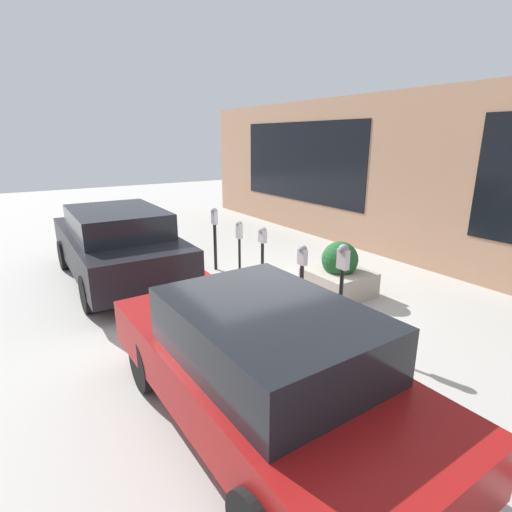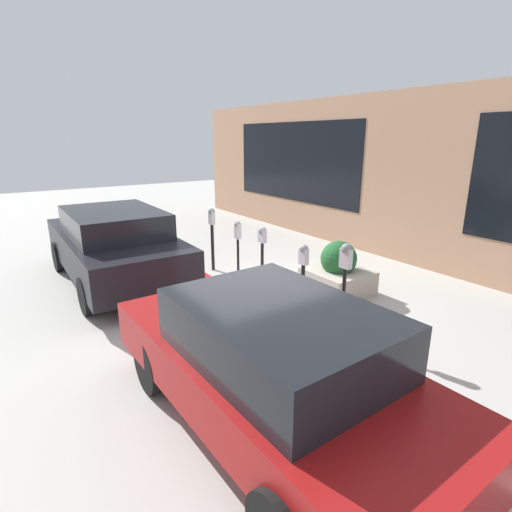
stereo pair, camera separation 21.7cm
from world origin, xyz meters
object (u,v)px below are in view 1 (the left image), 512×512
(parking_meter_nearest, at_px, (342,271))
(parked_car_middle, at_px, (118,243))
(parking_meter_fourth, at_px, (239,239))
(parking_meter_farthest, at_px, (215,230))
(parked_car_front, at_px, (261,364))
(planter_box, at_px, (339,274))
(parking_meter_second, at_px, (302,268))
(parking_meter_middle, at_px, (262,247))

(parking_meter_nearest, relative_size, parked_car_middle, 0.33)
(parking_meter_fourth, distance_m, parking_meter_farthest, 1.05)
(parking_meter_nearest, xyz_separation_m, parked_car_front, (-0.94, 2.01, -0.36))
(parking_meter_fourth, relative_size, planter_box, 1.17)
(parking_meter_fourth, xyz_separation_m, parked_car_front, (-3.93, 2.04, -0.19))
(parking_meter_fourth, bearing_deg, parking_meter_farthest, 1.94)
(parking_meter_second, relative_size, parking_meter_fourth, 0.97)
(parking_meter_nearest, relative_size, parking_meter_second, 1.18)
(parking_meter_second, height_order, parking_meter_middle, parking_meter_middle)
(parking_meter_fourth, bearing_deg, parked_car_front, 152.60)
(parking_meter_nearest, relative_size, parking_meter_fourth, 1.14)
(parked_car_middle, bearing_deg, planter_box, -131.95)
(parking_meter_nearest, height_order, parked_car_middle, parked_car_middle)
(parking_meter_nearest, distance_m, parking_meter_fourth, 3.00)
(parking_meter_nearest, relative_size, parking_meter_farthest, 1.05)
(parking_meter_nearest, bearing_deg, planter_box, -43.47)
(parking_meter_second, height_order, parked_car_front, parked_car_front)
(parking_meter_nearest, height_order, parked_car_front, parking_meter_nearest)
(parking_meter_nearest, height_order, planter_box, parking_meter_nearest)
(parking_meter_second, relative_size, parked_car_middle, 0.28)
(parking_meter_second, bearing_deg, parking_meter_fourth, 0.02)
(parking_meter_second, distance_m, planter_box, 1.45)
(planter_box, relative_size, parked_car_front, 0.27)
(parking_meter_second, height_order, planter_box, parking_meter_second)
(parking_meter_second, bearing_deg, parking_meter_nearest, 178.21)
(parking_meter_nearest, distance_m, parked_car_front, 2.24)
(parking_meter_farthest, distance_m, parked_car_front, 5.37)
(parking_meter_fourth, height_order, parking_meter_farthest, parking_meter_farthest)
(parking_meter_nearest, height_order, parking_meter_farthest, parking_meter_nearest)
(parked_car_middle, bearing_deg, parking_meter_second, -148.99)
(parking_meter_middle, xyz_separation_m, planter_box, (-0.62, -1.37, -0.60))
(parking_meter_fourth, relative_size, parked_car_front, 0.31)
(parked_car_front, xyz_separation_m, parked_car_middle, (5.45, 0.05, 0.06))
(parking_meter_farthest, xyz_separation_m, parked_car_front, (-4.98, 2.00, -0.19))
(parked_car_front, bearing_deg, parking_meter_farthest, -23.51)
(parked_car_front, height_order, parked_car_middle, parked_car_middle)
(parking_meter_nearest, bearing_deg, parking_meter_second, -1.79)
(parking_meter_second, distance_m, parking_meter_middle, 1.08)
(planter_box, xyz_separation_m, parked_car_middle, (3.11, 3.38, 0.41))
(parked_car_front, distance_m, parked_car_middle, 5.45)
(parking_meter_farthest, xyz_separation_m, planter_box, (-2.64, -1.33, -0.54))
(parked_car_front, bearing_deg, planter_box, -56.60)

